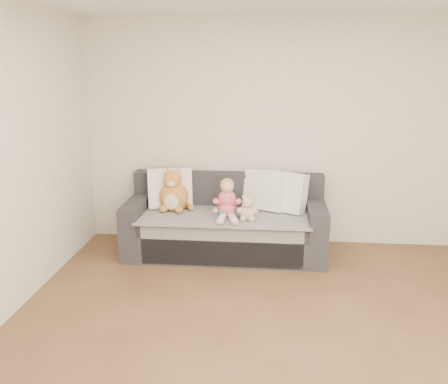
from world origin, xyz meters
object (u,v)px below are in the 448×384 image
at_px(sofa, 226,225).
at_px(teddy_bear, 248,210).
at_px(toddler, 227,201).
at_px(sippy_cup, 221,214).
at_px(plush_cat, 174,194).

distance_m(sofa, teddy_bear, 0.47).
xyz_separation_m(toddler, teddy_bear, (0.23, -0.08, -0.07)).
xyz_separation_m(sofa, sippy_cup, (-0.02, -0.27, 0.22)).
xyz_separation_m(plush_cat, teddy_bear, (0.85, -0.30, -0.08)).
distance_m(sofa, toddler, 0.40).
relative_size(sofa, sippy_cup, 20.60).
distance_m(plush_cat, teddy_bear, 0.90).
bearing_deg(teddy_bear, plush_cat, 160.68).
relative_size(sofa, plush_cat, 4.32).
height_order(toddler, plush_cat, plush_cat).
xyz_separation_m(toddler, sippy_cup, (-0.06, -0.07, -0.12)).
bearing_deg(sofa, sippy_cup, -94.32).
height_order(sofa, toddler, toddler).
distance_m(toddler, sippy_cup, 0.15).
distance_m(sofa, sippy_cup, 0.35).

